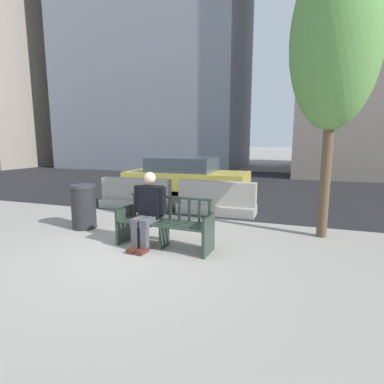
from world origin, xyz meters
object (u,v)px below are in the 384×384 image
Objects in this scene: car_taxi_near at (186,176)px; street_tree at (336,41)px; trash_bin at (84,207)px; seated_person at (148,208)px; jersey_barrier_left at (136,196)px; jersey_barrier_centre at (217,201)px; street_bench at (165,225)px.

street_tree is at bearing -40.46° from car_taxi_near.
seated_person is at bearing -16.82° from trash_bin.
jersey_barrier_left is at bearing 87.90° from trash_bin.
seated_person is 0.25× the size of street_tree.
jersey_barrier_centre is 2.91m from car_taxi_near.
jersey_barrier_centre is 0.39× the size of street_tree.
jersey_barrier_left is 5.82m from street_tree.
seated_person is 0.66× the size of jersey_barrier_centre.
jersey_barrier_centre is at bearing 84.92° from street_bench.
trash_bin is (-2.36, -2.20, 0.13)m from jersey_barrier_centre.
jersey_barrier_centre is 0.99× the size of jersey_barrier_left.
street_tree is (2.66, 1.54, 3.20)m from street_bench.
seated_person is 0.32× the size of car_taxi_near.
trash_bin is at bearing 163.18° from seated_person.
jersey_barrier_centre is at bearing 154.14° from street_tree.
car_taxi_near is (0.59, 2.43, 0.33)m from jersey_barrier_left.
street_bench is 1.31× the size of seated_person.
street_bench is 2.73m from jersey_barrier_centre.
trash_bin is at bearing 166.39° from street_bench.
street_tree is 1.26× the size of car_taxi_near.
jersey_barrier_centre is (0.54, 2.75, -0.35)m from seated_person.
street_tree is at bearing 30.09° from street_bench.
car_taxi_near is at bearing 76.45° from jersey_barrier_left.
street_bench is 5.27m from car_taxi_near.
trash_bin is (-2.12, 0.51, 0.08)m from street_bench.
street_tree reaches higher than seated_person.
street_tree reaches higher than car_taxi_near.
jersey_barrier_centre and jersey_barrier_left have the same top height.
jersey_barrier_left is 2.15× the size of trash_bin.
seated_person is 1.40× the size of trash_bin.
jersey_barrier_centre is 2.29m from jersey_barrier_left.
jersey_barrier_centre is 3.23m from trash_bin.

